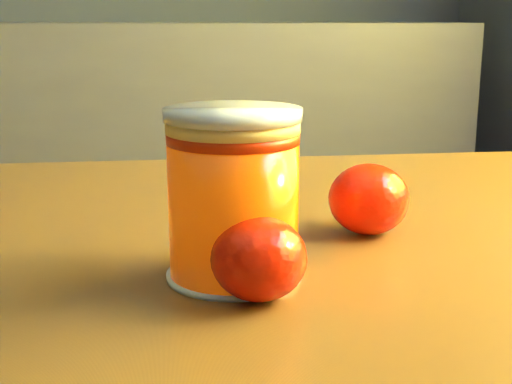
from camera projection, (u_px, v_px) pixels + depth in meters
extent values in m
cube|color=brown|center=(268.00, 266.00, 0.56)|extent=(1.00, 0.71, 0.04)
cylinder|color=#FF5105|center=(234.00, 206.00, 0.47)|extent=(0.09, 0.09, 0.10)
cylinder|color=#F9C965|center=(233.00, 126.00, 0.46)|extent=(0.09, 0.09, 0.01)
cylinder|color=silver|center=(233.00, 116.00, 0.46)|extent=(0.09, 0.09, 0.01)
ellipsoid|color=red|center=(259.00, 258.00, 0.44)|extent=(0.07, 0.07, 0.05)
ellipsoid|color=red|center=(369.00, 199.00, 0.57)|extent=(0.08, 0.08, 0.06)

